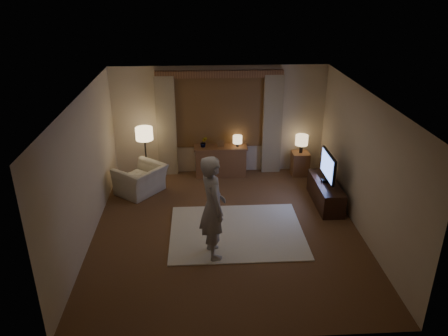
{
  "coord_description": "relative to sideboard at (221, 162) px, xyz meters",
  "views": [
    {
      "loc": [
        -0.46,
        -7.13,
        4.46
      ],
      "look_at": [
        -0.02,
        0.6,
        1.02
      ],
      "focal_mm": 35.0,
      "sensor_mm": 36.0,
      "label": 1
    }
  ],
  "objects": [
    {
      "name": "person",
      "position": [
        -0.29,
        -3.29,
        0.59
      ],
      "size": [
        0.58,
        0.75,
        1.83
      ],
      "primitive_type": "imported",
      "rotation": [
        0.0,
        0.0,
        1.81
      ],
      "color": "#ABA59E",
      "rests_on": "rug"
    },
    {
      "name": "plant",
      "position": [
        -0.4,
        0.0,
        0.5
      ],
      "size": [
        0.17,
        0.13,
        0.3
      ],
      "primitive_type": "imported",
      "color": "#999999",
      "rests_on": "sideboard"
    },
    {
      "name": "sideboard",
      "position": [
        0.0,
        0.0,
        0.0
      ],
      "size": [
        1.2,
        0.4,
        0.7
      ],
      "primitive_type": "cube",
      "color": "brown",
      "rests_on": "floor"
    },
    {
      "name": "picture_frame",
      "position": [
        -0.0,
        0.0,
        0.45
      ],
      "size": [
        0.16,
        0.02,
        0.2
      ],
      "primitive_type": "cube",
      "color": "brown",
      "rests_on": "sideboard"
    },
    {
      "name": "floor_lamp",
      "position": [
        -1.73,
        -0.28,
        0.77
      ],
      "size": [
        0.39,
        0.39,
        1.34
      ],
      "color": "black",
      "rests_on": "floor"
    },
    {
      "name": "armchair",
      "position": [
        -1.81,
        -0.84,
        -0.03
      ],
      "size": [
        1.27,
        1.29,
        0.63
      ],
      "primitive_type": "imported",
      "rotation": [
        0.0,
        0.0,
        -2.25
      ],
      "color": "beige",
      "rests_on": "floor"
    },
    {
      "name": "room",
      "position": [
        -0.01,
        -2.0,
        0.98
      ],
      "size": [
        5.04,
        5.54,
        2.64
      ],
      "color": "brown",
      "rests_on": "ground"
    },
    {
      "name": "table_lamp_sideboard",
      "position": [
        0.4,
        0.0,
        0.55
      ],
      "size": [
        0.22,
        0.22,
        0.3
      ],
      "color": "black",
      "rests_on": "sideboard"
    },
    {
      "name": "rug",
      "position": [
        0.17,
        -2.59,
        -0.34
      ],
      "size": [
        2.5,
        2.0,
        0.02
      ],
      "primitive_type": "cube",
      "color": "#F1E9CA",
      "rests_on": "floor"
    },
    {
      "name": "side_table",
      "position": [
        1.92,
        -0.05,
        -0.07
      ],
      "size": [
        0.4,
        0.4,
        0.56
      ],
      "primitive_type": "cube",
      "color": "brown",
      "rests_on": "floor"
    },
    {
      "name": "tv",
      "position": [
        2.14,
        -1.57,
        0.51
      ],
      "size": [
        0.22,
        0.9,
        0.65
      ],
      "color": "black",
      "rests_on": "tv_stand"
    },
    {
      "name": "tv_stand",
      "position": [
        2.14,
        -1.57,
        -0.1
      ],
      "size": [
        0.45,
        1.4,
        0.5
      ],
      "primitive_type": "cube",
      "color": "black",
      "rests_on": "floor"
    },
    {
      "name": "table_lamp_side",
      "position": [
        1.92,
        -0.05,
        0.52
      ],
      "size": [
        0.3,
        0.3,
        0.44
      ],
      "color": "black",
      "rests_on": "side_table"
    }
  ]
}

